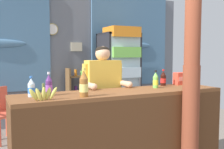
{
  "coord_description": "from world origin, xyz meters",
  "views": [
    {
      "loc": [
        -1.38,
        -2.1,
        1.41
      ],
      "look_at": [
        0.04,
        0.81,
        1.15
      ],
      "focal_mm": 41.9,
      "sensor_mm": 36.0,
      "label": 1
    }
  ],
  "objects": [
    {
      "name": "soda_bottle_grape_soda",
      "position": [
        -0.81,
        0.52,
        1.09
      ],
      "size": [
        0.07,
        0.07,
        0.24
      ],
      "color": "#56286B",
      "rests_on": "stall_counter"
    },
    {
      "name": "soda_bottle_iced_tea",
      "position": [
        -0.52,
        0.3,
        1.11
      ],
      "size": [
        0.09,
        0.09,
        0.28
      ],
      "color": "brown",
      "rests_on": "stall_counter"
    },
    {
      "name": "plastic_lawn_chair",
      "position": [
        -1.19,
        2.43,
        0.49
      ],
      "size": [
        0.6,
        0.6,
        0.86
      ],
      "color": "#E5563D",
      "rests_on": "ground"
    },
    {
      "name": "drink_fridge",
      "position": [
        1.06,
        2.57,
        1.06
      ],
      "size": [
        0.72,
        0.7,
        1.93
      ],
      "color": "#232328",
      "rests_on": "ground"
    },
    {
      "name": "bottle_shelf_rack",
      "position": [
        0.29,
        2.85,
        0.59
      ],
      "size": [
        0.48,
        0.28,
        1.12
      ],
      "color": "brown",
      "rests_on": "ground"
    },
    {
      "name": "timber_post",
      "position": [
        0.67,
        0.1,
        1.23
      ],
      "size": [
        0.21,
        0.19,
        2.56
      ],
      "color": "brown",
      "rests_on": "ground"
    },
    {
      "name": "soda_bottle_lime_soda",
      "position": [
        0.5,
        0.54,
        1.08
      ],
      "size": [
        0.07,
        0.07,
        0.22
      ],
      "color": "#75C64C",
      "rests_on": "stall_counter"
    },
    {
      "name": "banana_bunch",
      "position": [
        -0.92,
        0.27,
        1.05
      ],
      "size": [
        0.27,
        0.05,
        0.16
      ],
      "color": "#CCC14C",
      "rests_on": "stall_counter"
    },
    {
      "name": "soda_bottle_water",
      "position": [
        -0.98,
        0.53,
        1.07
      ],
      "size": [
        0.07,
        0.07,
        0.2
      ],
      "color": "silver",
      "rests_on": "stall_counter"
    },
    {
      "name": "back_wall_curtained",
      "position": [
        0.03,
        3.13,
        1.4
      ],
      "size": [
        5.65,
        0.22,
        2.68
      ],
      "color": "slate",
      "rests_on": "ground"
    },
    {
      "name": "stall_counter",
      "position": [
        0.01,
        0.36,
        0.6
      ],
      "size": [
        2.43,
        0.57,
        0.99
      ],
      "color": "brown",
      "rests_on": "ground"
    },
    {
      "name": "shopkeeper",
      "position": [
        -0.02,
        0.95,
        0.96
      ],
      "size": [
        0.55,
        0.42,
        1.5
      ],
      "color": "#28282D",
      "rests_on": "ground"
    },
    {
      "name": "soda_bottle_cola",
      "position": [
        0.73,
        0.68,
        1.08
      ],
      "size": [
        0.07,
        0.07,
        0.22
      ],
      "color": "black",
      "rests_on": "stall_counter"
    },
    {
      "name": "snack_box_crackers",
      "position": [
        1.05,
        0.68,
        1.07
      ],
      "size": [
        0.24,
        0.11,
        0.16
      ],
      "color": "#E5422D",
      "rests_on": "stall_counter"
    }
  ]
}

